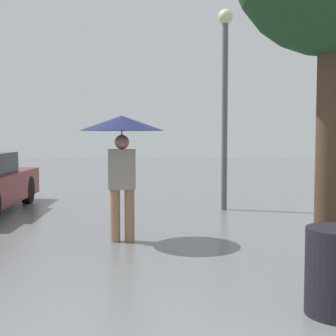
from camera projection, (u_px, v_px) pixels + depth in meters
pedestrian at (122, 136)px, 6.73m from camera, size 1.23×1.23×1.83m
street_lamp at (225, 83)px, 9.59m from camera, size 0.30×0.30×4.11m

